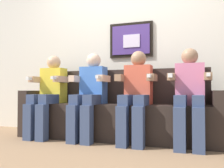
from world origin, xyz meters
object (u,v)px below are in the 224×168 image
Objects in this scene: person_left_center at (90,92)px; person_right_center at (136,92)px; person_leftmost at (49,92)px; person_rightmost at (190,92)px; couch at (117,114)px.

person_left_center is 0.61m from person_right_center.
person_left_center is at bearing 0.04° from person_leftmost.
person_rightmost is at bearing 0.00° from person_leftmost.
person_right_center is (0.61, 0.00, 0.00)m from person_left_center.
person_rightmost is at bearing -10.53° from couch.
person_left_center is 1.21m from person_rightmost.
person_left_center and person_rightmost have the same top height.
person_left_center is 1.00× the size of person_rightmost.
couch is 0.97m from person_rightmost.
person_leftmost and person_right_center have the same top height.
person_leftmost is 1.21m from person_right_center.
couch is at bearing 169.47° from person_rightmost.
person_left_center is 1.00× the size of person_right_center.
person_rightmost is (1.21, -0.00, 0.00)m from person_left_center.
person_right_center is 0.61m from person_rightmost.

